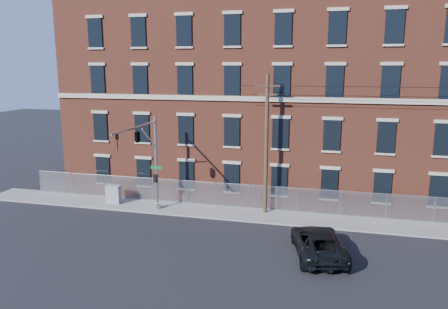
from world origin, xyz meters
name	(u,v)px	position (x,y,z in m)	size (l,w,h in m)	color
ground	(219,240)	(0.00, 0.00, 0.00)	(140.00, 140.00, 0.00)	black
sidewalk	(412,228)	(12.00, 5.00, 0.06)	(65.00, 3.00, 0.12)	gray
mill_building	(402,97)	(12.00, 13.93, 8.15)	(55.30, 14.32, 16.30)	brown
chain_link_fence	(410,208)	(12.00, 6.30, 1.06)	(59.06, 0.06, 1.85)	#A5A8AD
traffic_signal_mast	(142,145)	(-6.00, 2.18, 5.39)	(0.90, 6.75, 7.00)	#9EA0A5
utility_pole_near	(266,142)	(2.00, 5.60, 5.34)	(1.80, 0.28, 10.00)	#432F21
pickup_truck	(318,243)	(6.03, -0.75, 0.78)	(2.59, 5.61, 1.56)	black
utility_cabinet	(114,194)	(-9.83, 4.88, 0.83)	(1.14, 0.57, 1.43)	gray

